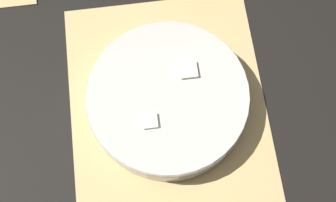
# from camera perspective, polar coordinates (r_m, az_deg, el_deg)

# --- Properties ---
(ground_plane) EXTENTS (6.00, 6.00, 0.00)m
(ground_plane) POSITION_cam_1_polar(r_m,az_deg,el_deg) (0.86, 0.00, -0.67)
(ground_plane) COLOR black
(bamboo_mat_center) EXTENTS (0.44, 0.36, 0.01)m
(bamboo_mat_center) POSITION_cam_1_polar(r_m,az_deg,el_deg) (0.86, 0.00, -0.60)
(bamboo_mat_center) COLOR #D6B775
(bamboo_mat_center) RESTS_ON ground_plane
(fruit_salad_bowl) EXTENTS (0.28, 0.28, 0.07)m
(fruit_salad_bowl) POSITION_cam_1_polar(r_m,az_deg,el_deg) (0.82, 0.03, 0.28)
(fruit_salad_bowl) COLOR silver
(fruit_salad_bowl) RESTS_ON bamboo_mat_center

